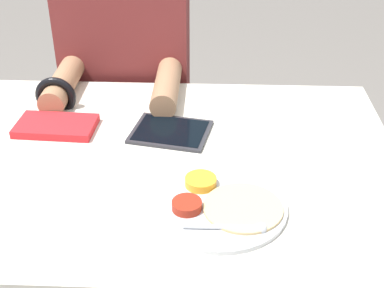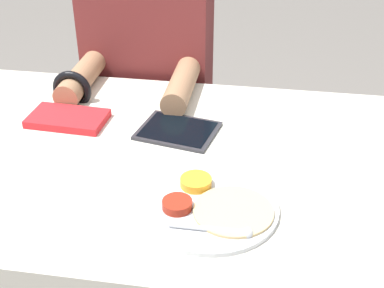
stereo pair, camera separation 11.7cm
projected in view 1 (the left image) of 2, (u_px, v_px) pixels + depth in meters
name	position (u px, v px, depth m)	size (l,w,h in m)	color
dining_table	(133.00, 272.00, 1.44)	(1.29, 0.81, 0.74)	beige
thali_tray	(219.00, 205.00, 1.08)	(0.28, 0.28, 0.03)	#B7BABF
red_notebook	(56.00, 127.00, 1.34)	(0.20, 0.13, 0.02)	silver
tablet_device	(171.00, 132.00, 1.33)	(0.21, 0.18, 0.01)	#28282D
person_diner	(130.00, 109.00, 1.77)	(0.40, 0.46, 1.24)	black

